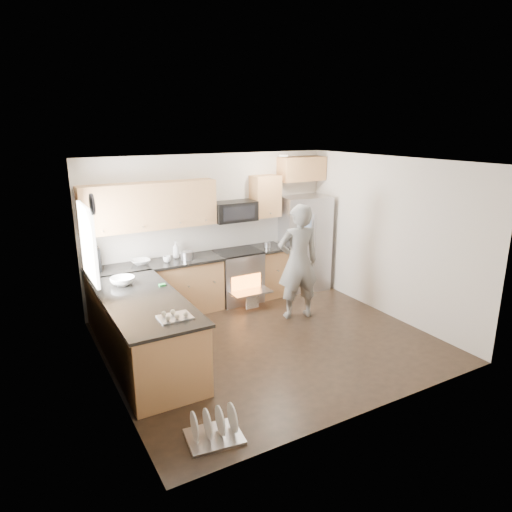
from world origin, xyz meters
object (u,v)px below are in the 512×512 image
stove_range (238,265)px  refrigerator (303,243)px  person (298,262)px  dish_rack (214,430)px

stove_range → refrigerator: bearing=0.3°
stove_range → refrigerator: 1.44m
person → dish_rack: 3.38m
stove_range → person: 1.26m
person → dish_rack: size_ratio=3.13×
stove_range → person: bearing=-64.9°
stove_range → person: person is taller
dish_rack → refrigerator: bearing=44.1°
refrigerator → person: (-0.90, -1.13, 0.04)m
dish_rack → stove_range: bearing=59.1°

